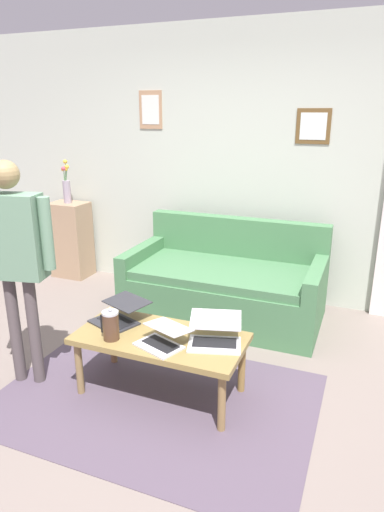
{
  "coord_description": "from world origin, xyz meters",
  "views": [
    {
      "loc": [
        -1.28,
        2.26,
        1.89
      ],
      "look_at": [
        -0.02,
        -0.85,
        0.8
      ],
      "focal_mm": 31.68,
      "sensor_mm": 36.0,
      "label": 1
    }
  ],
  "objects_px": {
    "side_shelf": "(71,240)",
    "french_press": "(111,325)",
    "laptop_center": "(215,336)",
    "couch": "(225,285)",
    "coffee_table": "(160,342)",
    "laptop_right": "(119,315)",
    "flower_vase": "(67,187)",
    "person_standing": "(14,247)",
    "laptop_left": "(162,339)"
  },
  "relations": [
    {
      "from": "side_shelf",
      "to": "french_press",
      "type": "bearing_deg",
      "value": 132.09
    },
    {
      "from": "laptop_center",
      "to": "french_press",
      "type": "bearing_deg",
      "value": 18.51
    },
    {
      "from": "couch",
      "to": "coffee_table",
      "type": "relative_size",
      "value": 1.56
    },
    {
      "from": "laptop_right",
      "to": "side_shelf",
      "type": "xyz_separation_m",
      "value": [
        1.63,
        -1.66,
        -0.05
      ]
    },
    {
      "from": "couch",
      "to": "flower_vase",
      "type": "distance_m",
      "value": 2.19
    },
    {
      "from": "laptop_center",
      "to": "person_standing",
      "type": "bearing_deg",
      "value": 12.0
    },
    {
      "from": "laptop_right",
      "to": "side_shelf",
      "type": "relative_size",
      "value": 0.51
    },
    {
      "from": "person_standing",
      "to": "flower_vase",
      "type": "bearing_deg",
      "value": -62.07
    },
    {
      "from": "flower_vase",
      "to": "person_standing",
      "type": "distance_m",
      "value": 2.23
    },
    {
      "from": "side_shelf",
      "to": "laptop_center",
      "type": "bearing_deg",
      "value": 144.57
    },
    {
      "from": "coffee_table",
      "to": "laptop_right",
      "type": "distance_m",
      "value": 0.4
    },
    {
      "from": "laptop_right",
      "to": "french_press",
      "type": "bearing_deg",
      "value": 110.17
    },
    {
      "from": "laptop_center",
      "to": "laptop_right",
      "type": "distance_m",
      "value": 0.74
    },
    {
      "from": "side_shelf",
      "to": "couch",
      "type": "bearing_deg",
      "value": 169.58
    },
    {
      "from": "side_shelf",
      "to": "flower_vase",
      "type": "xyz_separation_m",
      "value": [
        0.0,
        -0.0,
        0.62
      ]
    },
    {
      "from": "coffee_table",
      "to": "flower_vase",
      "type": "distance_m",
      "value": 2.74
    },
    {
      "from": "couch",
      "to": "flower_vase",
      "type": "height_order",
      "value": "flower_vase"
    },
    {
      "from": "coffee_table",
      "to": "person_standing",
      "type": "xyz_separation_m",
      "value": [
        0.96,
        0.22,
        0.63
      ]
    },
    {
      "from": "flower_vase",
      "to": "laptop_center",
      "type": "bearing_deg",
      "value": 144.55
    },
    {
      "from": "coffee_table",
      "to": "laptop_center",
      "type": "bearing_deg",
      "value": -170.77
    },
    {
      "from": "person_standing",
      "to": "laptop_right",
      "type": "bearing_deg",
      "value": -151.83
    },
    {
      "from": "laptop_left",
      "to": "french_press",
      "type": "relative_size",
      "value": 1.64
    },
    {
      "from": "couch",
      "to": "laptop_right",
      "type": "height_order",
      "value": "couch"
    },
    {
      "from": "person_standing",
      "to": "side_shelf",
      "type": "bearing_deg",
      "value": -62.06
    },
    {
      "from": "laptop_right",
      "to": "person_standing",
      "type": "relative_size",
      "value": 0.28
    },
    {
      "from": "couch",
      "to": "side_shelf",
      "type": "distance_m",
      "value": 2.06
    },
    {
      "from": "laptop_right",
      "to": "french_press",
      "type": "distance_m",
      "value": 0.27
    },
    {
      "from": "coffee_table",
      "to": "laptop_left",
      "type": "bearing_deg",
      "value": 122.94
    },
    {
      "from": "laptop_left",
      "to": "laptop_right",
      "type": "bearing_deg",
      "value": -23.88
    },
    {
      "from": "coffee_table",
      "to": "flower_vase",
      "type": "xyz_separation_m",
      "value": [
        2.0,
        -1.75,
        0.67
      ]
    },
    {
      "from": "couch",
      "to": "laptop_left",
      "type": "xyz_separation_m",
      "value": [
        -0.05,
        1.48,
        0.18
      ]
    },
    {
      "from": "laptop_left",
      "to": "person_standing",
      "type": "relative_size",
      "value": 0.23
    },
    {
      "from": "laptop_right",
      "to": "couch",
      "type": "bearing_deg",
      "value": -107.03
    },
    {
      "from": "couch",
      "to": "laptop_right",
      "type": "xyz_separation_m",
      "value": [
        0.39,
        1.28,
        0.18
      ]
    },
    {
      "from": "french_press",
      "to": "laptop_center",
      "type": "bearing_deg",
      "value": -161.49
    },
    {
      "from": "coffee_table",
      "to": "side_shelf",
      "type": "distance_m",
      "value": 2.66
    },
    {
      "from": "laptop_left",
      "to": "couch",
      "type": "bearing_deg",
      "value": -88.18
    },
    {
      "from": "laptop_left",
      "to": "laptop_right",
      "type": "relative_size",
      "value": 0.83
    },
    {
      "from": "french_press",
      "to": "laptop_right",
      "type": "bearing_deg",
      "value": -69.83
    },
    {
      "from": "coffee_table",
      "to": "laptop_right",
      "type": "relative_size",
      "value": 2.56
    },
    {
      "from": "couch",
      "to": "person_standing",
      "type": "distance_m",
      "value": 2.0
    },
    {
      "from": "coffee_table",
      "to": "flower_vase",
      "type": "relative_size",
      "value": 2.36
    },
    {
      "from": "laptop_center",
      "to": "flower_vase",
      "type": "relative_size",
      "value": 0.91
    },
    {
      "from": "french_press",
      "to": "coffee_table",
      "type": "bearing_deg",
      "value": -150.71
    },
    {
      "from": "french_press",
      "to": "person_standing",
      "type": "distance_m",
      "value": 0.83
    },
    {
      "from": "laptop_right",
      "to": "laptop_left",
      "type": "bearing_deg",
      "value": 156.12
    },
    {
      "from": "flower_vase",
      "to": "person_standing",
      "type": "xyz_separation_m",
      "value": [
        -1.04,
        1.97,
        -0.04
      ]
    },
    {
      "from": "person_standing",
      "to": "laptop_center",
      "type": "bearing_deg",
      "value": -168.0
    },
    {
      "from": "couch",
      "to": "laptop_left",
      "type": "height_order",
      "value": "couch"
    },
    {
      "from": "couch",
      "to": "side_shelf",
      "type": "relative_size",
      "value": 2.05
    }
  ]
}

